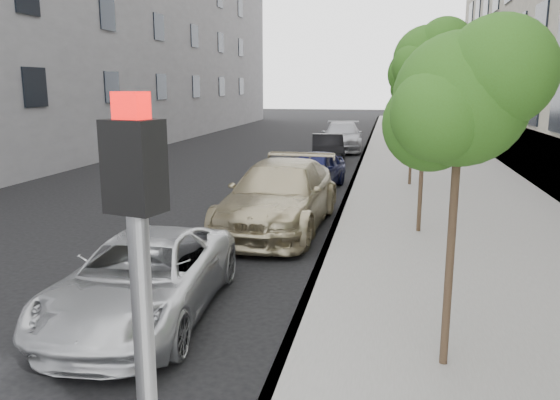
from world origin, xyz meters
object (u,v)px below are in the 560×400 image
(sedan_black, at_px, (327,149))
(sedan_rear, at_px, (342,136))
(tree_mid, at_px, (429,60))
(minivan, at_px, (143,278))
(sedan_blue, at_px, (314,170))
(tree_near, at_px, (463,99))
(suv, at_px, (280,196))
(tree_far, at_px, (415,80))
(signal_pole, at_px, (145,362))

(sedan_black, distance_m, sedan_rear, 5.34)
(tree_mid, relative_size, minivan, 1.07)
(sedan_black, bearing_deg, sedan_rear, 79.84)
(sedan_blue, distance_m, sedan_rear, 11.89)
(sedan_blue, xyz_separation_m, sedan_rear, (-0.05, 11.89, 0.11))
(tree_mid, bearing_deg, tree_near, -90.00)
(tree_near, height_order, suv, tree_near)
(tree_mid, xyz_separation_m, suv, (-3.46, 0.16, -3.30))
(tree_far, xyz_separation_m, sedan_rear, (-3.38, 11.01, -2.95))
(tree_mid, distance_m, signal_pole, 11.16)
(signal_pole, xyz_separation_m, suv, (-1.53, 10.99, -1.41))
(tree_far, height_order, sedan_black, tree_far)
(tree_near, bearing_deg, sedan_blue, 105.36)
(sedan_black, height_order, sedan_rear, sedan_rear)
(tree_far, height_order, minivan, tree_far)
(tree_far, relative_size, signal_pole, 1.31)
(tree_near, bearing_deg, sedan_rear, 98.02)
(minivan, distance_m, sedan_blue, 11.28)
(tree_mid, relative_size, suv, 0.85)
(tree_near, height_order, sedan_black, tree_near)
(tree_near, bearing_deg, signal_pole, -113.98)
(sedan_blue, height_order, sedan_rear, sedan_rear)
(tree_near, xyz_separation_m, minivan, (-4.47, 0.89, -2.78))
(minivan, relative_size, suv, 0.79)
(sedan_blue, bearing_deg, sedan_rear, 99.28)
(tree_near, distance_m, minivan, 5.34)
(suv, xyz_separation_m, sedan_rear, (0.08, 17.34, -0.05))
(tree_far, bearing_deg, minivan, -110.26)
(tree_far, bearing_deg, signal_pole, -96.34)
(tree_near, relative_size, suv, 0.73)
(minivan, bearing_deg, signal_pole, -67.92)
(signal_pole, height_order, minivan, signal_pole)
(signal_pole, relative_size, sedan_rear, 0.63)
(tree_near, xyz_separation_m, sedan_blue, (-3.33, 12.12, -2.74))
(tree_mid, height_order, signal_pole, tree_mid)
(sedan_blue, height_order, sedan_black, sedan_blue)
(suv, bearing_deg, minivan, -97.37)
(minivan, relative_size, sedan_blue, 1.16)
(signal_pole, bearing_deg, sedan_rear, 106.38)
(tree_near, xyz_separation_m, sedan_black, (-3.59, 18.67, -2.74))
(sedan_black, bearing_deg, tree_far, -65.54)
(tree_mid, relative_size, sedan_black, 1.20)
(signal_pole, bearing_deg, sedan_blue, 108.31)
(signal_pole, bearing_deg, minivan, 129.40)
(tree_near, bearing_deg, tree_mid, 90.00)
(signal_pole, xyz_separation_m, minivan, (-2.54, 5.22, -1.61))
(sedan_black, relative_size, sedan_rear, 0.75)
(tree_near, relative_size, minivan, 0.91)
(minivan, xyz_separation_m, sedan_blue, (1.14, 11.22, 0.04))
(tree_near, bearing_deg, tree_far, 90.00)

